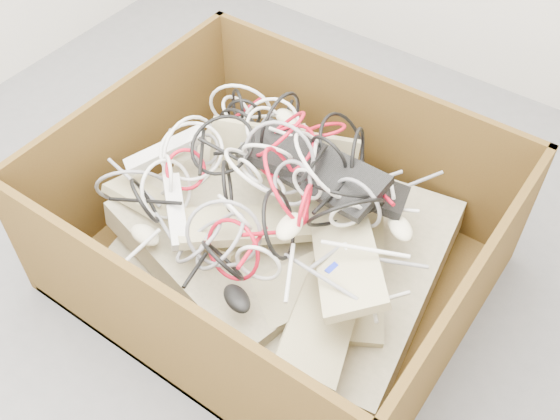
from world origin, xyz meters
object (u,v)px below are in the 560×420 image
Objects in this scene: cardboard_box at (272,245)px; power_strip_left at (165,150)px; vga_plug at (335,272)px; power_strip_right at (176,211)px.

cardboard_box is 0.47m from power_strip_left.
cardboard_box is 0.40m from vga_plug.
vga_plug is at bearing 51.99° from power_strip_right.
power_strip_right is (0.19, -0.17, -0.03)m from power_strip_left.
cardboard_box is at bearing 169.14° from vga_plug.
cardboard_box reaches higher than power_strip_right.
power_strip_left is 0.71m from vga_plug.
cardboard_box is 28.48× the size of vga_plug.
power_strip_right is 5.76× the size of vga_plug.
power_strip_left is 0.25m from power_strip_right.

